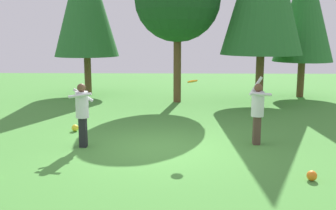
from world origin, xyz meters
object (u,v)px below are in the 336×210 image
object	(u,v)px
person_catcher	(82,110)
tree_far_right	(305,8)
frisbee	(192,81)
ball_yellow	(75,128)
person_thrower	(258,108)
ball_orange	(312,176)

from	to	relation	value
person_catcher	tree_far_right	bearing A→B (deg)	44.22
tree_far_right	frisbee	bearing A→B (deg)	-122.47
ball_yellow	person_thrower	bearing A→B (deg)	-13.97
person_thrower	frisbee	bearing A→B (deg)	-0.00
person_thrower	person_catcher	size ratio (longest dim) A/B	1.08
person_catcher	ball_orange	size ratio (longest dim) A/B	8.02
person_thrower	ball_yellow	distance (m)	5.60
tree_far_right	person_thrower	bearing A→B (deg)	-113.95
tree_far_right	ball_yellow	bearing A→B (deg)	-142.14
person_catcher	tree_far_right	world-z (taller)	tree_far_right
person_thrower	person_catcher	bearing A→B (deg)	-4.08
ball_orange	ball_yellow	bearing A→B (deg)	145.82
frisbee	ball_yellow	bearing A→B (deg)	155.92
person_catcher	tree_far_right	size ratio (longest dim) A/B	0.26
ball_yellow	ball_orange	xyz separation A→B (m)	(5.98, -4.06, 0.00)
person_thrower	ball_yellow	size ratio (longest dim) A/B	8.69
ball_yellow	tree_far_right	world-z (taller)	tree_far_right
ball_orange	tree_far_right	distance (m)	12.25
person_catcher	ball_orange	distance (m)	5.89
person_thrower	person_catcher	xyz separation A→B (m)	(-4.70, -0.36, 0.02)
frisbee	ball_yellow	world-z (taller)	frisbee
frisbee	ball_orange	distance (m)	3.82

